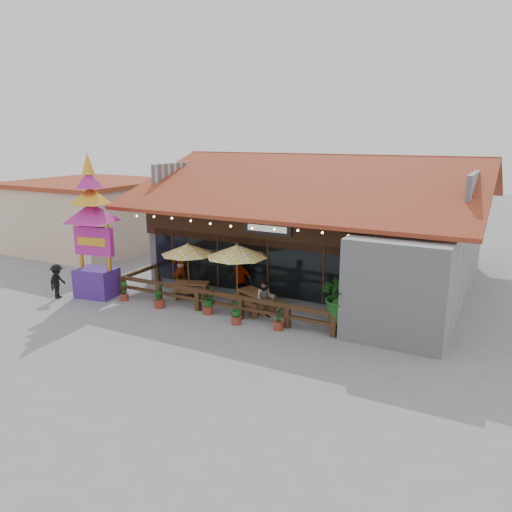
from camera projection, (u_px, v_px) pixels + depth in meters
The scene contains 19 objects.
ground at pixel (258, 317), 19.66m from camera, with size 100.00×100.00×0.00m, color gray.
restaurant_building at pixel (325, 234), 24.68m from camera, with size 15.50×14.73×6.09m.
patio_railing at pixel (206, 295), 20.32m from camera, with size 10.00×2.60×0.92m.
neighbor_building at pixel (91, 214), 31.16m from camera, with size 8.40×8.40×4.22m.
umbrella_left at pixel (188, 249), 21.47m from camera, with size 3.10×3.10×2.49m.
umbrella_right at pixel (237, 251), 20.22m from camera, with size 3.23×3.23×2.73m.
picnic_table_left at pixel (192, 287), 21.89m from camera, with size 1.76×1.65×0.69m.
picnic_table_right at pixel (256, 298), 20.25m from camera, with size 2.08×1.97×0.79m.
thai_sign_tower at pixel (92, 217), 21.35m from camera, with size 2.82×2.82×6.76m.
tropical_plant at pixel (343, 297), 17.69m from camera, with size 2.30×2.28×2.40m.
diner_a at pixel (181, 269), 23.02m from camera, with size 0.70×0.46×1.92m, color #382111.
diner_b at pixel (265, 298), 19.44m from camera, with size 0.75×0.58×1.54m, color #382111.
diner_c at pixel (241, 279), 21.54m from camera, with size 1.07×0.45×1.83m, color #382111.
pedestrian at pixel (57, 281), 21.74m from camera, with size 0.99×0.57×1.53m, color black.
planter_a at pixel (124, 292), 21.51m from camera, with size 0.36×0.35×0.87m.
planter_b at pixel (159, 296), 20.58m from camera, with size 0.46×0.50×1.07m.
planter_c at pixel (208, 301), 19.83m from camera, with size 0.78×0.80×1.00m.
planter_d at pixel (236, 313), 18.78m from camera, with size 0.49×0.49×0.92m.
planter_e at pixel (278, 320), 18.25m from camera, with size 0.39×0.39×0.95m.
Camera 1 is at (8.66, -16.38, 6.99)m, focal length 35.00 mm.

